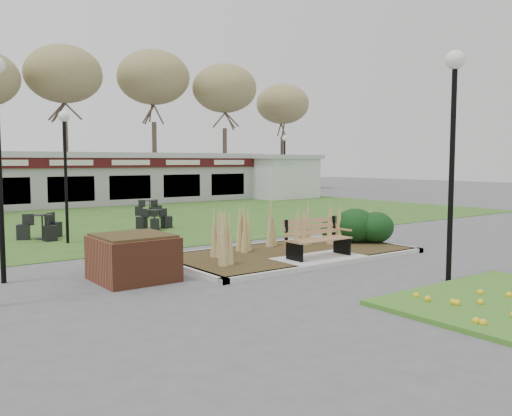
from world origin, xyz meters
TOP-DOWN VIEW (x-y plane):
  - ground at (0.00, 0.00)m, footprint 100.00×100.00m
  - lawn at (0.00, 12.00)m, footprint 34.00×16.00m
  - flower_bed at (0.00, -4.60)m, footprint 4.20×3.00m
  - planting_bed at (1.27, 1.35)m, footprint 6.75×3.40m
  - park_bench at (0.00, 0.25)m, footprint 1.70×0.66m
  - brick_planter at (-4.40, 1.00)m, footprint 1.50×1.50m
  - food_pavilion at (0.00, 19.96)m, footprint 24.60×3.40m
  - service_hut at (13.50, 18.00)m, footprint 4.40×3.40m
  - tree_backdrop at (0.00, 28.00)m, footprint 47.24×5.24m
  - lamp_post_near_right at (0.72, -2.91)m, footprint 0.38×0.38m
  - lamp_post_mid_right at (-3.93, 6.74)m, footprint 0.32×0.32m
  - lamp_post_far_right at (12.89, 17.00)m, footprint 0.33×0.33m
  - bistro_set_a at (-0.40, 8.22)m, footprint 1.19×1.30m
  - bistro_set_b at (-4.29, 8.06)m, footprint 1.44×1.31m
  - bistro_set_d at (1.58, 12.71)m, footprint 1.25×1.16m
  - patio_umbrella at (12.36, 16.64)m, footprint 2.07×2.11m

SIDE VIEW (x-z plane):
  - ground at x=0.00m, z-range 0.00..0.00m
  - lawn at x=0.00m, z-range 0.00..0.02m
  - flower_bed at x=0.00m, z-range -0.01..0.15m
  - bistro_set_d at x=1.58m, z-range -0.09..0.58m
  - bistro_set_a at x=-0.40m, z-range -0.10..0.60m
  - bistro_set_b at x=-4.29m, z-range -0.11..0.66m
  - planting_bed at x=1.27m, z-range -0.27..1.00m
  - brick_planter at x=-4.40m, z-range 0.00..0.95m
  - park_bench at x=0.00m, z-range 0.12..1.05m
  - service_hut at x=13.50m, z-range 0.04..2.86m
  - food_pavilion at x=0.00m, z-range 0.03..2.93m
  - patio_umbrella at x=12.36m, z-range 0.34..2.84m
  - lamp_post_mid_right at x=-3.93m, z-range 0.89..4.78m
  - lamp_post_far_right at x=12.89m, z-range 0.92..4.95m
  - lamp_post_near_right at x=0.72m, z-range 1.06..5.68m
  - tree_backdrop at x=0.00m, z-range 3.18..13.54m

